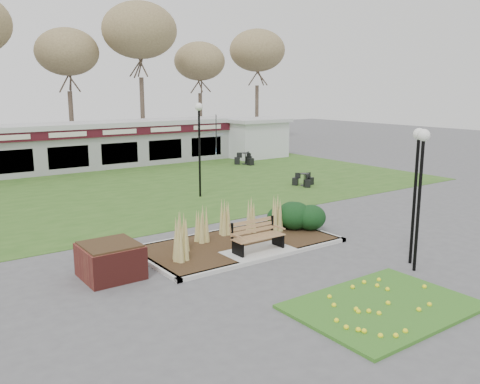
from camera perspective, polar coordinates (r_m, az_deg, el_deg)
ground at (r=15.64m, az=2.42°, el=-7.17°), size 100.00×100.00×0.00m
lawn at (r=25.84m, az=-14.23°, el=0.06°), size 34.00×16.00×0.02m
flower_bed at (r=12.58m, az=15.77°, el=-12.11°), size 4.20×3.00×0.16m
planting_bed at (r=17.30m, az=3.00°, el=-4.05°), size 6.75×3.40×1.27m
park_bench at (r=15.65m, az=1.88°, el=-4.90°), size 1.70×0.66×0.93m
brick_planter at (r=14.25m, az=-14.35°, el=-7.43°), size 1.50×1.50×0.95m
food_pavilion at (r=33.09m, az=-19.49°, el=4.80°), size 24.60×3.40×2.90m
service_hut at (r=37.48m, az=1.71°, el=6.15°), size 4.40×3.40×2.83m
tree_backdrop at (r=40.81m, az=-23.50°, el=15.39°), size 47.24×5.24×10.36m
lamp_post_near_left at (r=14.55m, az=19.69°, el=2.46°), size 0.33×0.33×3.97m
lamp_post_near_right at (r=15.15m, az=19.24°, el=2.76°), size 0.33×0.33×3.94m
lamp_post_far_right at (r=23.48m, az=-4.61°, el=7.07°), size 0.36×0.36×4.37m
bistro_set_c at (r=26.66m, az=7.21°, el=1.17°), size 1.10×1.20×0.64m
bistro_set_d at (r=33.91m, az=0.61°, el=3.57°), size 1.45×1.25×0.77m
patio_umbrella at (r=33.45m, az=-2.68°, el=5.40°), size 2.04×2.07×2.22m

